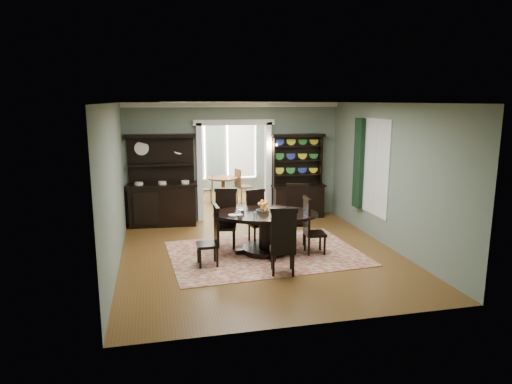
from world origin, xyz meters
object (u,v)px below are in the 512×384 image
at_px(sideboard, 163,194).
at_px(welsh_dresser, 297,187).
at_px(dining_table, 265,225).
at_px(parlor_table, 223,187).

relative_size(sideboard, welsh_dresser, 1.02).
distance_m(dining_table, sideboard, 3.29).
height_order(dining_table, parlor_table, dining_table).
bearing_deg(sideboard, dining_table, -48.81).
bearing_deg(welsh_dresser, sideboard, -179.15).
height_order(sideboard, parlor_table, sideboard).
distance_m(sideboard, welsh_dresser, 3.49).
distance_m(welsh_dresser, parlor_table, 2.55).
relative_size(sideboard, parlor_table, 2.55).
bearing_deg(dining_table, parlor_table, 105.21).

